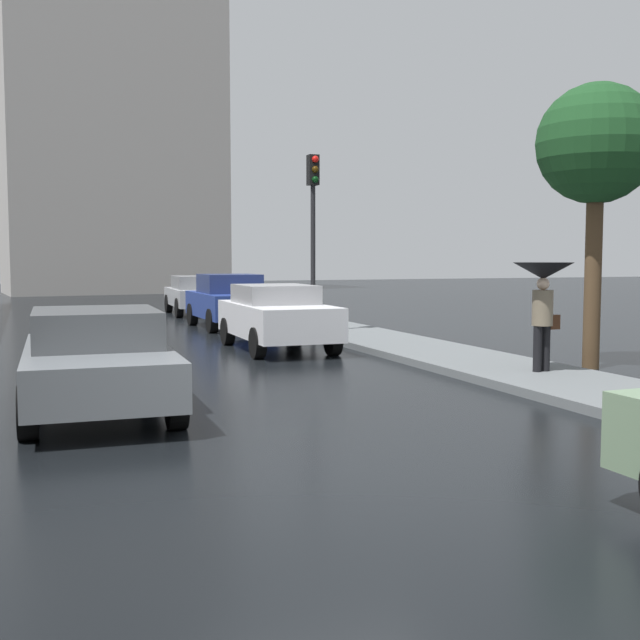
{
  "coord_description": "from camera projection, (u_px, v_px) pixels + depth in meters",
  "views": [
    {
      "loc": [
        -2.65,
        -6.55,
        2.01
      ],
      "look_at": [
        1.86,
        5.41,
        0.99
      ],
      "focal_mm": 43.62,
      "sensor_mm": 36.0,
      "label": 1
    }
  ],
  "objects": [
    {
      "name": "car_silver_far_ahead",
      "position": [
        195.0,
        294.0,
        27.56
      ],
      "size": [
        1.84,
        4.07,
        1.38
      ],
      "rotation": [
        0.0,
        0.0,
        -0.04
      ],
      "color": "#B2B5BA",
      "rests_on": "ground"
    },
    {
      "name": "car_blue_far_lane",
      "position": [
        229.0,
        301.0,
        22.26
      ],
      "size": [
        1.86,
        3.9,
        1.55
      ],
      "rotation": [
        0.0,
        0.0,
        0.01
      ],
      "color": "navy",
      "rests_on": "ground"
    },
    {
      "name": "car_grey_behind_camera",
      "position": [
        97.0,
        359.0,
        10.11
      ],
      "size": [
        1.95,
        4.16,
        1.34
      ],
      "rotation": [
        0.0,
        0.0,
        3.11
      ],
      "color": "slate",
      "rests_on": "ground"
    },
    {
      "name": "ground",
      "position": [
        338.0,
        475.0,
        7.2
      ],
      "size": [
        120.0,
        120.0,
        0.0
      ],
      "primitive_type": "plane",
      "color": "black"
    },
    {
      "name": "street_tree_near",
      "position": [
        597.0,
        147.0,
        13.84
      ],
      "size": [
        2.14,
        2.14,
        5.12
      ],
      "color": "#4C3823",
      "rests_on": "ground"
    },
    {
      "name": "distant_tower",
      "position": [
        112.0,
        89.0,
        44.5
      ],
      "size": [
        12.64,
        7.57,
        28.78
      ],
      "color": "#9E9993",
      "rests_on": "ground"
    },
    {
      "name": "pedestrian_with_umbrella_far",
      "position": [
        543.0,
        285.0,
        12.72
      ],
      "size": [
        0.98,
        0.98,
        1.8
      ],
      "rotation": [
        0.0,
        0.0,
        0.1
      ],
      "color": "black",
      "rests_on": "sidewalk_strip"
    },
    {
      "name": "traffic_light",
      "position": [
        313.0,
        210.0,
        19.44
      ],
      "size": [
        0.26,
        0.39,
        4.43
      ],
      "color": "black",
      "rests_on": "sidewalk_strip"
    },
    {
      "name": "car_white_mid_road",
      "position": [
        277.0,
        316.0,
        16.99
      ],
      "size": [
        1.88,
        4.02,
        1.42
      ],
      "rotation": [
        0.0,
        0.0,
        -0.02
      ],
      "color": "silver",
      "rests_on": "ground"
    }
  ]
}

